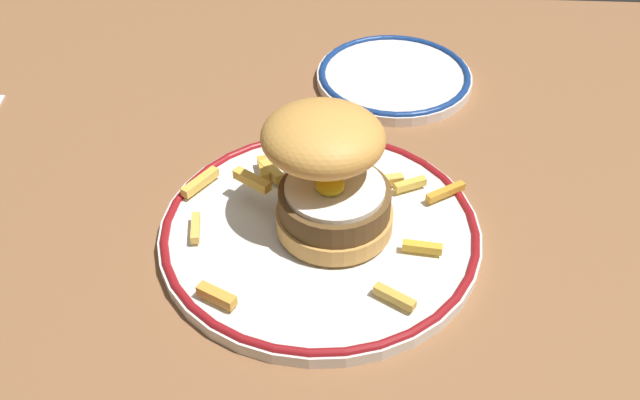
# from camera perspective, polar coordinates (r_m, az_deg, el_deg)

# --- Properties ---
(ground_plane) EXTENTS (1.34, 0.90, 0.04)m
(ground_plane) POSITION_cam_1_polar(r_m,az_deg,el_deg) (0.74, 4.82, -1.55)
(ground_plane) COLOR brown
(dinner_plate) EXTENTS (0.29, 0.29, 0.02)m
(dinner_plate) POSITION_cam_1_polar(r_m,az_deg,el_deg) (0.68, 0.00, -2.39)
(dinner_plate) COLOR white
(dinner_plate) RESTS_ON ground_plane
(burger) EXTENTS (0.13, 0.14, 0.11)m
(burger) POSITION_cam_1_polar(r_m,az_deg,el_deg) (0.64, 0.65, 2.34)
(burger) COLOR gold
(burger) RESTS_ON dinner_plate
(fries_pile) EXTENTS (0.27, 0.23, 0.03)m
(fries_pile) POSITION_cam_1_polar(r_m,az_deg,el_deg) (0.70, -0.69, 0.85)
(fries_pile) COLOR gold
(fries_pile) RESTS_ON dinner_plate
(side_plate) EXTENTS (0.18, 0.18, 0.02)m
(side_plate) POSITION_cam_1_polar(r_m,az_deg,el_deg) (0.90, 5.70, 9.39)
(side_plate) COLOR white
(side_plate) RESTS_ON ground_plane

